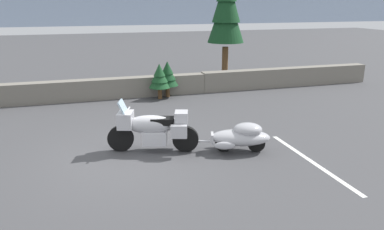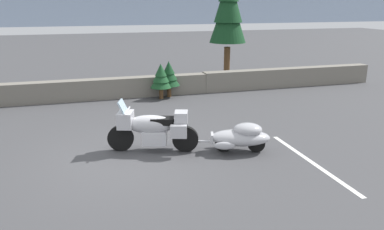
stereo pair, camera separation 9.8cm
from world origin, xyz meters
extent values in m
plane|color=#424244|center=(0.00, 0.00, 0.00)|extent=(80.00, 80.00, 0.00)
cube|color=slate|center=(0.00, 6.14, 0.40)|extent=(8.00, 0.53, 0.80)
cube|color=slate|center=(8.00, 6.12, 0.42)|extent=(8.00, 0.53, 0.84)
cylinder|color=black|center=(-0.07, 0.51, 0.33)|extent=(0.67, 0.33, 0.66)
cylinder|color=black|center=(1.50, 0.00, 0.33)|extent=(0.67, 0.33, 0.66)
cube|color=silver|center=(0.76, 0.24, 0.38)|extent=(0.71, 0.60, 0.36)
ellipsoid|color=#B2B2B7|center=(0.67, 0.27, 0.71)|extent=(1.28, 0.78, 0.48)
cube|color=#B2B2B7|center=(0.07, 0.46, 0.83)|extent=(0.50, 0.60, 0.40)
cube|color=#9EB7C6|center=(0.02, 0.48, 1.16)|extent=(0.31, 0.48, 0.34)
cube|color=black|center=(0.95, 0.18, 0.81)|extent=(0.64, 0.51, 0.16)
cube|color=#B2B2B7|center=(1.40, 0.03, 0.91)|extent=(0.43, 0.48, 0.28)
cube|color=#B2B2B7|center=(1.27, -0.24, 0.63)|extent=(0.43, 0.27, 0.32)
cube|color=#B2B2B7|center=(1.45, 0.33, 0.63)|extent=(0.43, 0.27, 0.32)
cylinder|color=silver|center=(0.12, 0.44, 1.06)|extent=(0.25, 0.68, 0.04)
cylinder|color=silver|center=(-0.02, 0.49, 0.58)|extent=(0.26, 0.14, 0.54)
cylinder|color=black|center=(2.43, -0.29, 0.22)|extent=(0.45, 0.23, 0.44)
cylinder|color=black|center=(3.21, -0.55, 0.22)|extent=(0.45, 0.23, 0.44)
ellipsoid|color=#B2B2B7|center=(2.82, -0.42, 0.38)|extent=(1.64, 1.10, 0.40)
ellipsoid|color=#B2B2B7|center=(2.99, -0.47, 0.60)|extent=(0.86, 0.75, 0.32)
cube|color=silver|center=(2.14, -0.20, 0.36)|extent=(0.15, 0.32, 0.24)
ellipsoid|color=#B2B2B7|center=(2.33, -0.60, 0.28)|extent=(0.54, 0.29, 0.20)
ellipsoid|color=#B2B2B7|center=(2.52, 0.01, 0.28)|extent=(0.54, 0.29, 0.20)
cylinder|color=silver|center=(1.77, -0.08, 0.27)|extent=(0.68, 0.26, 0.05)
cylinder|color=brown|center=(5.81, 8.20, 0.81)|extent=(0.29, 0.29, 1.62)
cone|color=#143D1E|center=(5.81, 8.20, 3.11)|extent=(1.72, 1.72, 2.56)
cylinder|color=brown|center=(2.38, 5.73, 0.21)|extent=(0.16, 0.16, 0.42)
cone|color=#143D1E|center=(2.38, 5.73, 0.80)|extent=(0.86, 0.86, 0.66)
cone|color=#143D1E|center=(2.38, 5.73, 1.00)|extent=(0.66, 0.66, 0.57)
cone|color=#143D1E|center=(2.38, 5.73, 1.19)|extent=(0.47, 0.47, 0.49)
cylinder|color=brown|center=(2.01, 5.52, 0.20)|extent=(0.16, 0.16, 0.40)
cone|color=#194723|center=(2.01, 5.52, 0.77)|extent=(0.85, 0.85, 0.63)
cone|color=#194723|center=(2.01, 5.52, 0.96)|extent=(0.66, 0.66, 0.55)
cone|color=#194723|center=(2.01, 5.52, 1.15)|extent=(0.47, 0.47, 0.47)
cube|color=silver|center=(4.21, -1.50, 0.00)|extent=(0.12, 3.60, 0.01)
camera|label=1|loc=(-0.90, -8.51, 3.64)|focal=34.81mm
camera|label=2|loc=(-0.80, -8.54, 3.64)|focal=34.81mm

